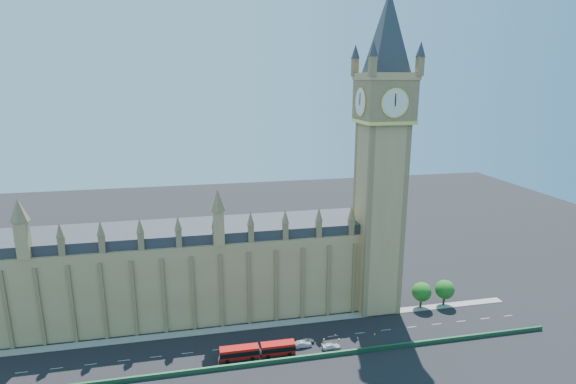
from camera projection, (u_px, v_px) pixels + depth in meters
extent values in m
plane|color=black|center=(262.00, 344.00, 122.28)|extent=(400.00, 400.00, 0.00)
cube|color=tan|center=(169.00, 276.00, 135.26)|extent=(120.00, 20.00, 25.00)
cube|color=#2D3035|center=(166.00, 232.00, 131.88)|extent=(120.00, 18.00, 3.00)
cube|color=tan|center=(378.00, 219.00, 136.02)|extent=(12.00, 12.00, 58.00)
cube|color=olive|center=(384.00, 102.00, 127.56)|extent=(14.00, 14.00, 12.00)
cylinder|color=silver|center=(395.00, 103.00, 120.76)|extent=(7.20, 0.30, 7.20)
cube|color=tan|center=(386.00, 76.00, 125.87)|extent=(14.50, 14.50, 2.00)
cube|color=#1E4C2D|center=(268.00, 362.00, 113.58)|extent=(160.00, 0.60, 1.20)
cube|color=gray|center=(258.00, 326.00, 131.29)|extent=(160.00, 3.00, 0.16)
cylinder|color=#382619|center=(421.00, 302.00, 141.49)|extent=(0.70, 0.70, 4.00)
sphere|color=#185416|center=(422.00, 292.00, 140.65)|extent=(6.00, 6.00, 6.00)
sphere|color=#185416|center=(424.00, 289.00, 140.94)|extent=(4.38, 4.38, 4.38)
cylinder|color=#382619|center=(444.00, 300.00, 143.06)|extent=(0.70, 0.70, 4.00)
sphere|color=#185416|center=(445.00, 289.00, 142.21)|extent=(6.00, 6.00, 6.00)
sphere|color=#185416|center=(447.00, 287.00, 142.51)|extent=(4.38, 4.38, 4.38)
cube|color=#B60E0C|center=(239.00, 353.00, 115.50)|extent=(10.02, 2.84, 3.33)
cube|color=#B60E0C|center=(278.00, 349.00, 117.42)|extent=(8.91, 2.84, 3.33)
cube|color=black|center=(239.00, 352.00, 115.40)|extent=(10.07, 2.89, 1.27)
cube|color=black|center=(278.00, 347.00, 117.32)|extent=(8.96, 2.89, 1.27)
cylinder|color=black|center=(258.00, 352.00, 116.45)|extent=(0.88, 2.67, 2.67)
cylinder|color=black|center=(227.00, 362.00, 113.84)|extent=(1.11, 0.34, 1.11)
cylinder|color=black|center=(227.00, 355.00, 116.48)|extent=(1.11, 0.34, 1.11)
cylinder|color=black|center=(252.00, 359.00, 115.06)|extent=(1.11, 0.34, 1.11)
cylinder|color=black|center=(251.00, 352.00, 117.70)|extent=(1.11, 0.34, 1.11)
cylinder|color=black|center=(268.00, 357.00, 115.83)|extent=(1.11, 0.34, 1.11)
cylinder|color=black|center=(266.00, 351.00, 118.47)|extent=(1.11, 0.34, 1.11)
cylinder|color=black|center=(290.00, 354.00, 116.91)|extent=(1.11, 0.34, 1.11)
cylinder|color=black|center=(288.00, 348.00, 119.55)|extent=(1.11, 0.34, 1.11)
imported|color=#3D4144|center=(306.00, 341.00, 122.35)|extent=(4.66, 2.37, 1.52)
imported|color=#9C9DA3|center=(302.00, 344.00, 120.87)|extent=(5.08, 2.04, 1.64)
imported|color=silver|center=(331.00, 346.00, 120.02)|extent=(5.17, 2.20, 1.49)
cube|color=black|center=(324.00, 340.00, 124.10)|extent=(0.44, 0.44, 0.04)
cone|color=orange|center=(324.00, 339.00, 124.01)|extent=(0.49, 0.49, 0.72)
cylinder|color=white|center=(324.00, 339.00, 123.99)|extent=(0.35, 0.35, 0.12)
cube|color=black|center=(375.00, 335.00, 126.49)|extent=(0.56, 0.56, 0.04)
cone|color=#E2600B|center=(375.00, 334.00, 126.41)|extent=(0.62, 0.62, 0.76)
cylinder|color=white|center=(375.00, 334.00, 126.38)|extent=(0.37, 0.37, 0.13)
cube|color=black|center=(339.00, 341.00, 124.04)|extent=(0.47, 0.47, 0.04)
cone|color=#F25E0C|center=(339.00, 340.00, 123.96)|extent=(0.51, 0.51, 0.65)
cylinder|color=white|center=(339.00, 339.00, 123.94)|extent=(0.32, 0.32, 0.11)
cube|color=black|center=(335.00, 336.00, 126.23)|extent=(0.43, 0.43, 0.04)
cone|color=red|center=(335.00, 335.00, 126.15)|extent=(0.47, 0.47, 0.66)
cylinder|color=white|center=(335.00, 335.00, 126.13)|extent=(0.32, 0.32, 0.11)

